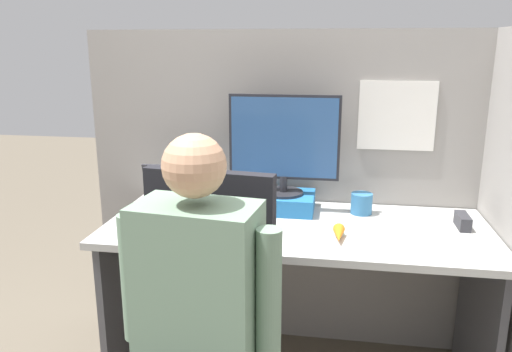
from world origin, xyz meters
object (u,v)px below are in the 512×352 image
Objects in this scene: paper_box at (283,202)px; office_chair at (206,349)px; laptop at (178,203)px; person at (196,327)px; coffee_mug at (362,203)px; monitor at (284,142)px; stapler at (463,221)px; carrot_toy at (339,234)px.

office_chair is at bearing -100.26° from paper_box.
person reaches higher than laptop.
paper_box is 0.26× the size of office_chair.
person is 13.22× the size of coffee_mug.
monitor is 0.55m from laptop.
monitor reaches higher than stapler.
stapler is 1.35× the size of coffee_mug.
stapler is at bearing -8.49° from monitor.
carrot_toy is (0.25, -0.33, -0.01)m from paper_box.
stapler is at bearing -16.18° from coffee_mug.
laptop is 3.62× the size of coffee_mug.
office_chair is at bearing 96.98° from person.
person is 1.12m from coffee_mug.
coffee_mug reaches higher than carrot_toy.
stapler is 1.26m from person.
laptop is 2.24× the size of carrot_toy.
laptop reaches higher than stapler.
office_chair is (-0.91, -0.72, -0.22)m from stapler.
office_chair reaches higher than carrot_toy.
person is (-0.13, -1.00, -0.33)m from monitor.
monitor is 0.99m from office_chair.
person is (-0.13, -1.00, -0.06)m from paper_box.
person reaches higher than carrot_toy.
office_chair is 11.49× the size of coffee_mug.
laptop is at bearing -172.31° from coffee_mug.
coffee_mug is (0.48, 1.01, 0.06)m from person.
paper_box is 0.35m from coffee_mug.
monitor is 5.20× the size of coffee_mug.
monitor is 0.82m from stapler.
stapler is (1.23, -0.01, -0.01)m from laptop.
laptop is 0.32× the size of office_chair.
stapler reaches higher than carrot_toy.
office_chair is at bearing -141.61° from stapler.
paper_box is at bearing 127.28° from carrot_toy.
paper_box is 0.82× the size of laptop.
laptop is 0.96m from person.
person is (-0.89, -0.89, -0.05)m from stapler.
monitor is (0.00, 0.00, 0.28)m from paper_box.
person is at bearing -115.68° from coffee_mug.
monitor reaches higher than office_chair.
monitor reaches higher than coffee_mug.
person is at bearing -135.13° from stapler.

